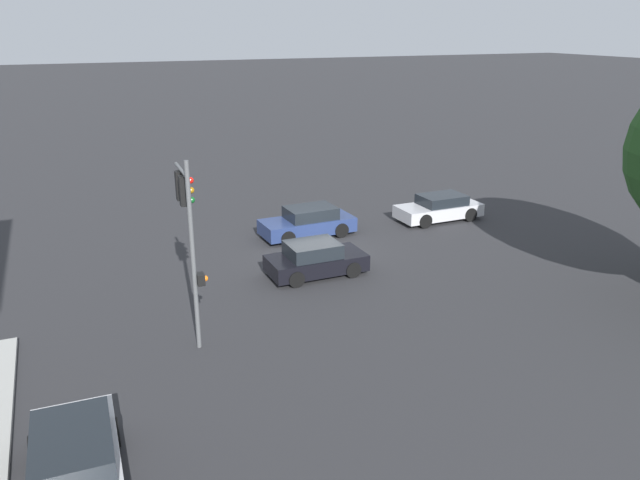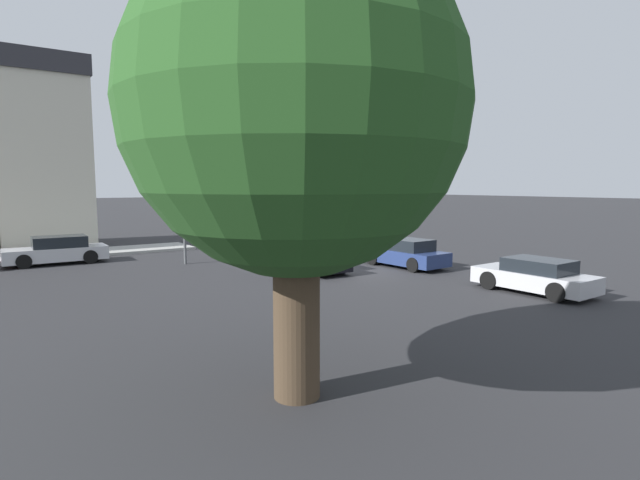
{
  "view_description": "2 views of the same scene",
  "coord_description": "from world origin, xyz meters",
  "px_view_note": "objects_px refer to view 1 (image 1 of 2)",
  "views": [
    {
      "loc": [
        10.0,
        23.74,
        9.54
      ],
      "look_at": [
        1.05,
        2.8,
        1.61
      ],
      "focal_mm": 35.0,
      "sensor_mm": 36.0,
      "label": 1
    },
    {
      "loc": [
        -18.08,
        15.28,
        4.04
      ],
      "look_at": [
        0.76,
        2.08,
        1.5
      ],
      "focal_mm": 28.0,
      "sensor_mm": 36.0,
      "label": 2
    }
  ],
  "objects_px": {
    "parked_car_0": "(75,469)",
    "crossing_car_0": "(308,222)",
    "crossing_car_1": "(439,208)",
    "crossing_car_2": "(315,259)",
    "traffic_signal": "(188,216)"
  },
  "relations": [
    {
      "from": "crossing_car_1",
      "to": "crossing_car_2",
      "type": "xyz_separation_m",
      "value": [
        8.66,
        4.3,
        0.01
      ]
    },
    {
      "from": "crossing_car_0",
      "to": "crossing_car_2",
      "type": "relative_size",
      "value": 1.14
    },
    {
      "from": "traffic_signal",
      "to": "crossing_car_0",
      "type": "bearing_deg",
      "value": 50.35
    },
    {
      "from": "crossing_car_0",
      "to": "parked_car_0",
      "type": "height_order",
      "value": "parked_car_0"
    },
    {
      "from": "crossing_car_1",
      "to": "traffic_signal",
      "type": "bearing_deg",
      "value": 27.5
    },
    {
      "from": "crossing_car_0",
      "to": "parked_car_0",
      "type": "relative_size",
      "value": 0.92
    },
    {
      "from": "traffic_signal",
      "to": "parked_car_0",
      "type": "relative_size",
      "value": 1.22
    },
    {
      "from": "crossing_car_0",
      "to": "parked_car_0",
      "type": "distance_m",
      "value": 17.8
    },
    {
      "from": "crossing_car_2",
      "to": "parked_car_0",
      "type": "relative_size",
      "value": 0.81
    },
    {
      "from": "traffic_signal",
      "to": "crossing_car_1",
      "type": "relative_size",
      "value": 1.34
    },
    {
      "from": "parked_car_0",
      "to": "crossing_car_0",
      "type": "bearing_deg",
      "value": 143.32
    },
    {
      "from": "traffic_signal",
      "to": "crossing_car_0",
      "type": "xyz_separation_m",
      "value": [
        -7.1,
        -7.99,
        -3.4
      ]
    },
    {
      "from": "crossing_car_1",
      "to": "parked_car_0",
      "type": "xyz_separation_m",
      "value": [
        18.1,
        13.73,
        0.05
      ]
    },
    {
      "from": "traffic_signal",
      "to": "parked_car_0",
      "type": "height_order",
      "value": "traffic_signal"
    },
    {
      "from": "traffic_signal",
      "to": "crossing_car_2",
      "type": "relative_size",
      "value": 1.51
    }
  ]
}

